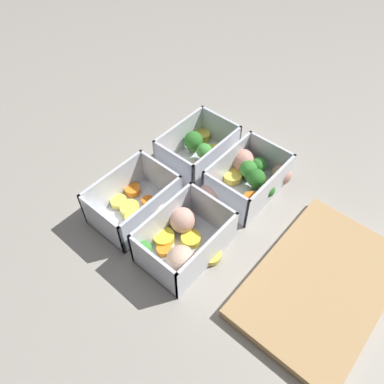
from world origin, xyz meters
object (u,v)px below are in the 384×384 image
at_px(container_near_right, 138,205).
at_px(container_far_right, 181,241).
at_px(container_far_left, 246,177).
at_px(container_near_left, 198,150).

xyz_separation_m(container_near_right, container_far_right, (0.01, 0.11, 0.00)).
bearing_deg(container_near_right, container_far_left, 148.88).
bearing_deg(container_near_left, container_far_right, 33.06).
bearing_deg(container_near_right, container_near_left, -176.59).
relative_size(container_near_left, container_near_right, 1.05).
distance_m(container_far_left, container_far_right, 0.18).
xyz_separation_m(container_near_left, container_far_right, (0.18, 0.12, -0.00)).
distance_m(container_near_left, container_far_right, 0.22).
bearing_deg(container_near_left, container_near_right, 3.41).
relative_size(container_near_right, container_far_right, 1.00).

